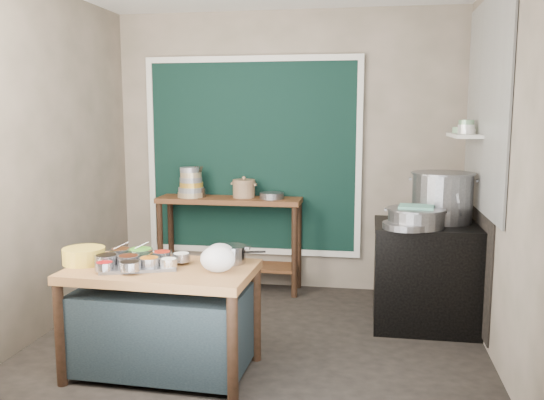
% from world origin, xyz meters
% --- Properties ---
extents(floor, '(3.50, 3.00, 0.02)m').
position_xyz_m(floor, '(0.00, 0.00, -0.01)').
color(floor, '#2A2520').
rests_on(floor, ground).
extents(back_wall, '(3.50, 0.02, 2.80)m').
position_xyz_m(back_wall, '(0.00, 1.51, 1.40)').
color(back_wall, gray).
rests_on(back_wall, floor).
extents(left_wall, '(0.02, 3.00, 2.80)m').
position_xyz_m(left_wall, '(-1.76, 0.00, 1.40)').
color(left_wall, gray).
rests_on(left_wall, floor).
extents(right_wall, '(0.02, 3.00, 2.80)m').
position_xyz_m(right_wall, '(1.76, 0.00, 1.40)').
color(right_wall, gray).
rests_on(right_wall, floor).
extents(curtain_panel, '(2.10, 0.02, 1.90)m').
position_xyz_m(curtain_panel, '(-0.35, 1.47, 1.35)').
color(curtain_panel, black).
rests_on(curtain_panel, back_wall).
extents(curtain_frame, '(2.22, 0.03, 2.02)m').
position_xyz_m(curtain_frame, '(-0.35, 1.46, 1.35)').
color(curtain_frame, beige).
rests_on(curtain_frame, back_wall).
extents(tile_panel, '(0.02, 1.70, 1.70)m').
position_xyz_m(tile_panel, '(1.74, 0.55, 1.85)').
color(tile_panel, '#B2B2AA').
rests_on(tile_panel, right_wall).
extents(soot_patch, '(0.01, 1.30, 1.30)m').
position_xyz_m(soot_patch, '(1.74, 0.65, 0.70)').
color(soot_patch, black).
rests_on(soot_patch, right_wall).
extents(wall_shelf, '(0.22, 0.70, 0.03)m').
position_xyz_m(wall_shelf, '(1.63, 0.85, 1.60)').
color(wall_shelf, beige).
rests_on(wall_shelf, right_wall).
extents(prep_table, '(1.27, 0.76, 0.75)m').
position_xyz_m(prep_table, '(-0.54, -0.69, 0.38)').
color(prep_table, brown).
rests_on(prep_table, floor).
extents(back_counter, '(1.45, 0.40, 0.95)m').
position_xyz_m(back_counter, '(-0.55, 1.28, 0.47)').
color(back_counter, '#5A3319').
rests_on(back_counter, floor).
extents(stove_block, '(0.90, 0.68, 0.85)m').
position_xyz_m(stove_block, '(1.35, 0.55, 0.42)').
color(stove_block, black).
rests_on(stove_block, floor).
extents(stove_top, '(0.92, 0.69, 0.03)m').
position_xyz_m(stove_top, '(1.35, 0.55, 0.86)').
color(stove_top, black).
rests_on(stove_top, stove_block).
extents(condiment_tray, '(0.59, 0.51, 0.02)m').
position_xyz_m(condiment_tray, '(-0.70, -0.70, 0.76)').
color(condiment_tray, gray).
rests_on(condiment_tray, prep_table).
extents(condiment_bowls, '(0.62, 0.47, 0.07)m').
position_xyz_m(condiment_bowls, '(-0.72, -0.68, 0.80)').
color(condiment_bowls, gray).
rests_on(condiment_bowls, condiment_tray).
extents(yellow_basin, '(0.33, 0.33, 0.11)m').
position_xyz_m(yellow_basin, '(-1.11, -0.68, 0.81)').
color(yellow_basin, gold).
rests_on(yellow_basin, prep_table).
extents(saucepan, '(0.27, 0.27, 0.12)m').
position_xyz_m(saucepan, '(-0.10, -0.49, 0.81)').
color(saucepan, gray).
rests_on(saucepan, prep_table).
extents(plastic_bag_a, '(0.28, 0.26, 0.17)m').
position_xyz_m(plastic_bag_a, '(-0.13, -0.73, 0.84)').
color(plastic_bag_a, white).
rests_on(plastic_bag_a, prep_table).
extents(plastic_bag_b, '(0.26, 0.24, 0.15)m').
position_xyz_m(plastic_bag_b, '(-0.16, -0.57, 0.83)').
color(plastic_bag_b, white).
rests_on(plastic_bag_b, prep_table).
extents(bowl_stack, '(0.27, 0.27, 0.30)m').
position_xyz_m(bowl_stack, '(-0.94, 1.25, 1.08)').
color(bowl_stack, tan).
rests_on(bowl_stack, back_counter).
extents(utensil_cup, '(0.21, 0.21, 0.10)m').
position_xyz_m(utensil_cup, '(-0.87, 1.28, 1.00)').
color(utensil_cup, gray).
rests_on(utensil_cup, back_counter).
extents(ceramic_crock, '(0.29, 0.29, 0.16)m').
position_xyz_m(ceramic_crock, '(-0.41, 1.31, 1.03)').
color(ceramic_crock, '#846348').
rests_on(ceramic_crock, back_counter).
extents(wide_bowl, '(0.30, 0.30, 0.06)m').
position_xyz_m(wide_bowl, '(-0.12, 1.28, 0.98)').
color(wide_bowl, gray).
rests_on(wide_bowl, back_counter).
extents(stock_pot, '(0.58, 0.58, 0.42)m').
position_xyz_m(stock_pot, '(1.45, 0.67, 1.09)').
color(stock_pot, gray).
rests_on(stock_pot, stove_top).
extents(pot_lid, '(0.15, 0.42, 0.40)m').
position_xyz_m(pot_lid, '(1.57, 0.63, 1.08)').
color(pot_lid, gray).
rests_on(pot_lid, stove_top).
extents(steamer, '(0.55, 0.55, 0.16)m').
position_xyz_m(steamer, '(1.21, 0.38, 0.96)').
color(steamer, gray).
rests_on(steamer, stove_top).
extents(green_cloth, '(0.30, 0.24, 0.02)m').
position_xyz_m(green_cloth, '(1.21, 0.38, 1.05)').
color(green_cloth, '#569579').
rests_on(green_cloth, steamer).
extents(shallow_pan, '(0.45, 0.45, 0.05)m').
position_xyz_m(shallow_pan, '(1.14, 0.30, 0.90)').
color(shallow_pan, gray).
rests_on(shallow_pan, stove_top).
extents(shelf_bowl_stack, '(0.15, 0.15, 0.12)m').
position_xyz_m(shelf_bowl_stack, '(1.63, 0.79, 1.67)').
color(shelf_bowl_stack, silver).
rests_on(shelf_bowl_stack, wall_shelf).
extents(shelf_bowl_green, '(0.20, 0.20, 0.05)m').
position_xyz_m(shelf_bowl_green, '(1.63, 1.06, 1.64)').
color(shelf_bowl_green, gray).
rests_on(shelf_bowl_green, wall_shelf).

